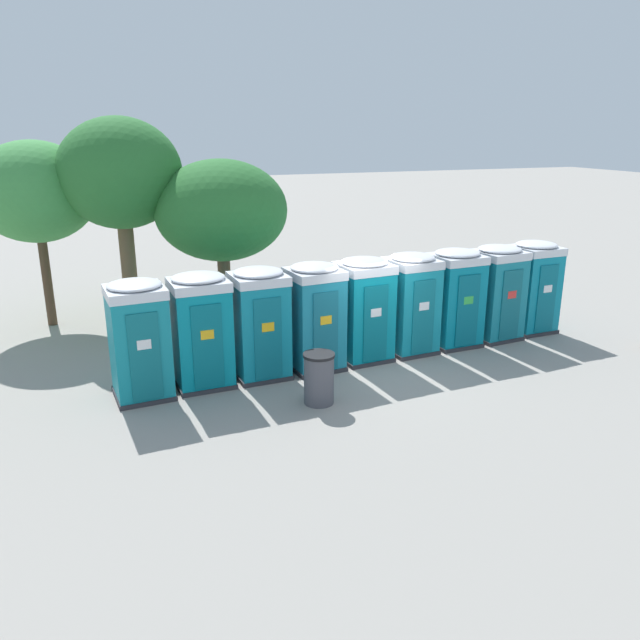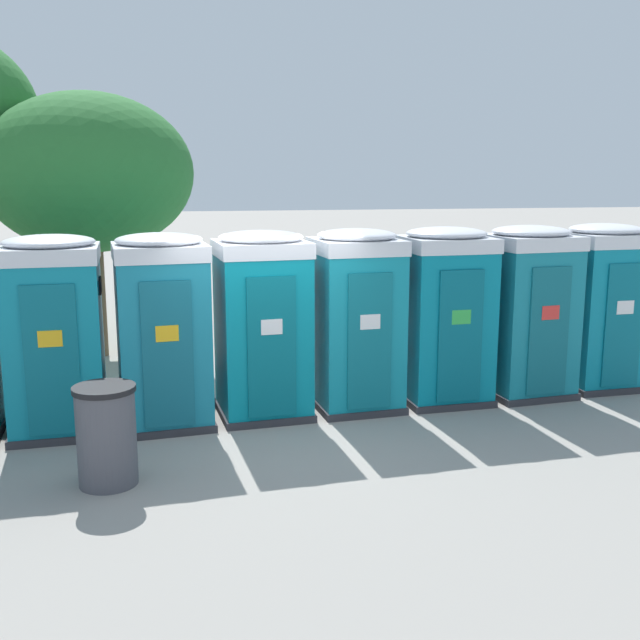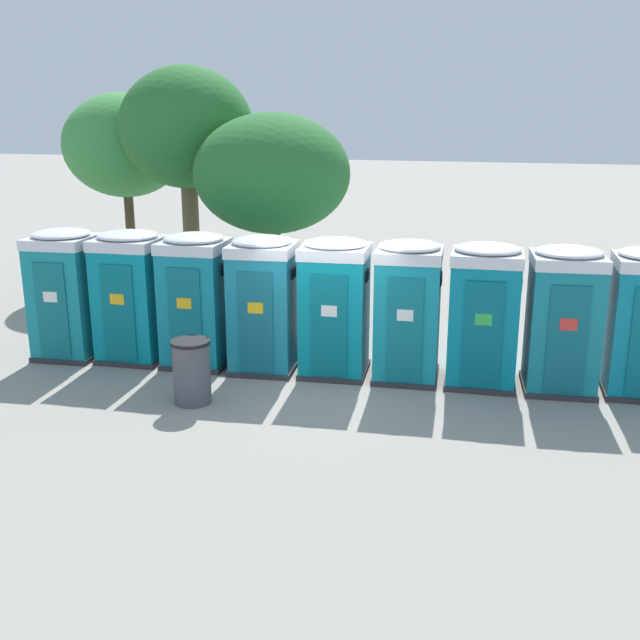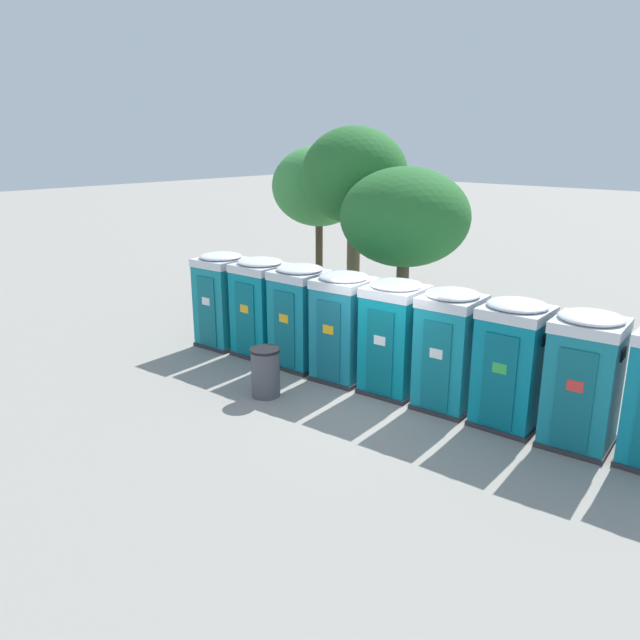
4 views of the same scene
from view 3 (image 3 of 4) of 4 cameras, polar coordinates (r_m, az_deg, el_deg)
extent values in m
plane|color=gray|center=(13.63, 0.77, -4.63)|extent=(120.00, 120.00, 0.00)
cube|color=#2D2D33|center=(15.78, -18.35, -2.39)|extent=(1.28, 1.29, 0.10)
cube|color=teal|center=(15.49, -18.70, 1.49)|extent=(1.22, 1.23, 2.10)
cube|color=#0E6771|center=(15.02, -19.74, 0.66)|extent=(0.62, 0.08, 1.85)
cube|color=white|center=(14.94, -19.88, 1.66)|extent=(0.28, 0.03, 0.20)
cube|color=black|center=(15.06, -17.02, 4.11)|extent=(0.05, 0.36, 0.20)
cube|color=silver|center=(15.27, -19.08, 5.67)|extent=(1.25, 1.26, 0.20)
ellipsoid|color=silver|center=(15.24, -19.13, 6.22)|extent=(1.19, 1.20, 0.18)
cube|color=#2D2D33|center=(15.25, -13.83, -2.66)|extent=(1.29, 1.25, 0.10)
cube|color=#078397|center=(14.95, -14.11, 1.35)|extent=(1.23, 1.19, 2.10)
cube|color=#076675|center=(14.47, -15.11, 0.49)|extent=(0.65, 0.06, 1.85)
cube|color=yellow|center=(14.38, -15.22, 1.53)|extent=(0.28, 0.02, 0.20)
cube|color=black|center=(14.53, -12.17, 4.04)|extent=(0.04, 0.36, 0.20)
cube|color=silver|center=(14.71, -14.40, 5.69)|extent=(1.26, 1.22, 0.20)
ellipsoid|color=silver|center=(14.69, -14.44, 6.27)|extent=(1.20, 1.16, 0.18)
cube|color=#2D2D33|center=(14.71, -9.18, -3.07)|extent=(1.25, 1.25, 0.10)
cube|color=#0E8198|center=(14.40, -9.37, 1.07)|extent=(1.19, 1.19, 2.10)
cube|color=#0B6576|center=(13.89, -10.24, 0.17)|extent=(0.63, 0.06, 1.85)
cube|color=yellow|center=(13.81, -10.32, 1.25)|extent=(0.28, 0.02, 0.20)
cube|color=black|center=(14.02, -7.28, 3.85)|extent=(0.04, 0.36, 0.20)
cube|color=silver|center=(14.15, -9.57, 5.58)|extent=(1.23, 1.23, 0.20)
ellipsoid|color=silver|center=(14.13, -9.60, 6.18)|extent=(1.17, 1.17, 0.18)
cube|color=#2D2D33|center=(14.25, -4.23, -3.53)|extent=(1.30, 1.31, 0.10)
cube|color=teal|center=(13.93, -4.32, 0.74)|extent=(1.24, 1.24, 2.10)
cube|color=#116074|center=(13.40, -4.90, -0.21)|extent=(0.62, 0.09, 1.85)
cube|color=yellow|center=(13.31, -4.95, 0.91)|extent=(0.28, 0.04, 0.20)
cube|color=black|center=(13.63, -2.02, 3.63)|extent=(0.06, 0.36, 0.20)
cube|color=silver|center=(13.68, -4.42, 5.40)|extent=(1.27, 1.28, 0.20)
ellipsoid|color=silver|center=(13.65, -4.43, 6.02)|extent=(1.21, 1.22, 0.18)
cube|color=#2D2D33|center=(14.02, 1.10, -3.83)|extent=(1.31, 1.29, 0.10)
cube|color=#078296|center=(13.69, 1.13, 0.52)|extent=(1.25, 1.23, 2.10)
cube|color=#076575|center=(13.15, 0.70, -0.46)|extent=(0.64, 0.08, 1.85)
cube|color=white|center=(13.06, 0.69, 0.68)|extent=(0.28, 0.03, 0.20)
cube|color=black|center=(13.43, 3.64, 3.42)|extent=(0.05, 0.36, 0.20)
cube|color=silver|center=(13.43, 1.15, 5.25)|extent=(1.28, 1.26, 0.20)
ellipsoid|color=silver|center=(13.40, 1.16, 5.89)|extent=(1.22, 1.20, 0.18)
cube|color=#2D2D33|center=(13.84, 6.55, -4.19)|extent=(1.25, 1.28, 0.10)
cube|color=teal|center=(13.51, 6.69, 0.20)|extent=(1.19, 1.22, 2.10)
cube|color=#0C6979|center=(12.97, 6.47, -0.80)|extent=(0.61, 0.07, 1.85)
cube|color=white|center=(12.88, 6.50, 0.35)|extent=(0.28, 0.03, 0.20)
cube|color=black|center=(13.31, 9.23, 3.13)|extent=(0.05, 0.36, 0.20)
cube|color=silver|center=(13.25, 6.85, 5.00)|extent=(1.23, 1.25, 0.20)
ellipsoid|color=silver|center=(13.22, 6.87, 5.64)|extent=(1.17, 1.19, 0.18)
cube|color=#2D2D33|center=(13.80, 12.08, -4.51)|extent=(1.28, 1.25, 0.10)
cube|color=#077D95|center=(13.46, 12.34, -0.11)|extent=(1.22, 1.19, 2.10)
cube|color=#076174|center=(12.92, 12.28, -1.13)|extent=(0.64, 0.06, 1.85)
cube|color=green|center=(12.83, 12.35, 0.03)|extent=(0.28, 0.02, 0.20)
cube|color=black|center=(13.30, 15.10, 2.78)|extent=(0.04, 0.36, 0.20)
cube|color=silver|center=(13.20, 12.64, 4.69)|extent=(1.25, 1.22, 0.20)
ellipsoid|color=silver|center=(13.18, 12.67, 5.33)|extent=(1.19, 1.16, 0.18)
cube|color=#2D2D33|center=(13.87, 17.61, -4.82)|extent=(1.32, 1.31, 0.10)
cube|color=#137C8E|center=(13.54, 17.99, -0.45)|extent=(1.26, 1.25, 2.10)
cube|color=#0F606F|center=(13.00, 18.31, -1.48)|extent=(0.64, 0.09, 1.85)
cube|color=red|center=(12.91, 18.42, -0.33)|extent=(0.28, 0.03, 0.20)
cube|color=black|center=(13.46, 20.73, 2.45)|extent=(0.06, 0.36, 0.20)
cube|color=silver|center=(13.28, 18.41, 4.32)|extent=(1.30, 1.28, 0.20)
ellipsoid|color=silver|center=(13.25, 18.46, 4.96)|extent=(1.23, 1.22, 0.18)
cube|color=#2D2D33|center=(14.17, 22.95, -4.91)|extent=(1.21, 1.24, 0.10)
cylinder|color=#4C3826|center=(21.56, -14.23, 6.69)|extent=(0.26, 0.26, 3.05)
ellipsoid|color=#3D8C42|center=(21.34, -14.65, 12.76)|extent=(3.28, 3.28, 2.76)
cylinder|color=brown|center=(19.80, -9.78, 6.80)|extent=(0.43, 0.43, 3.48)
ellipsoid|color=#286B2D|center=(19.57, -10.14, 14.24)|extent=(3.34, 3.34, 3.00)
cylinder|color=brown|center=(18.13, -3.56, 4.66)|extent=(0.36, 0.36, 2.53)
ellipsoid|color=#286B2D|center=(17.85, -3.68, 11.08)|extent=(3.67, 3.67, 2.79)
cylinder|color=#4C4C54|center=(12.66, -9.75, -4.02)|extent=(0.62, 0.62, 1.03)
cylinder|color=black|center=(12.48, -9.86, -1.67)|extent=(0.66, 0.66, 0.06)
camera|label=1|loc=(9.39, -78.98, 7.97)|focal=35.00mm
camera|label=2|loc=(5.50, -39.83, -3.67)|focal=42.00mm
camera|label=4|loc=(4.71, 81.89, 11.72)|focal=35.00mm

